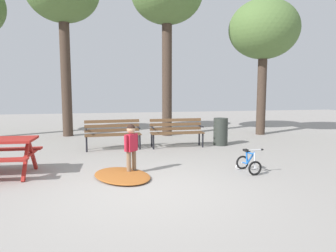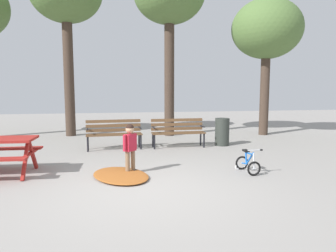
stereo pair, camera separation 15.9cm
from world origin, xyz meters
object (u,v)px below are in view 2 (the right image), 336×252
Objects in this scene: park_bench_far_left at (114,132)px; park_bench_left at (178,130)px; kids_bicycle at (248,163)px; trash_bin at (222,132)px; child_standing at (130,145)px.

park_bench_far_left and park_bench_left have the same top height.
park_bench_far_left is at bearing 179.53° from park_bench_left.
park_bench_far_left is at bearing 130.77° from kids_bicycle.
park_bench_far_left is 3.32m from trash_bin.
kids_bicycle is at bearing -49.23° from park_bench_far_left.
kids_bicycle is at bearing -75.33° from park_bench_left.
park_bench_left is at bearing -179.88° from trash_bin.
park_bench_far_left is 1.91× the size of trash_bin.
kids_bicycle is at bearing -100.54° from trash_bin.
park_bench_left is 1.41m from trash_bin.
trash_bin is at bearing -0.22° from park_bench_far_left.
trash_bin is (0.59, 3.15, 0.22)m from kids_bicycle.
kids_bicycle is 0.68× the size of trash_bin.
trash_bin is (3.02, 2.76, -0.18)m from child_standing.
park_bench_left reaches higher than kids_bicycle.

